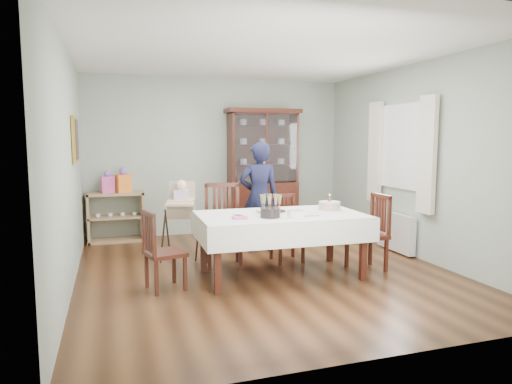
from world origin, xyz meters
name	(u,v)px	position (x,y,z in m)	size (l,w,h in m)	color
floor	(263,270)	(0.00, 0.00, 0.00)	(5.00, 5.00, 0.00)	#593319
room_shell	(251,135)	(0.00, 0.53, 1.70)	(5.00, 5.00, 5.00)	#9EAA99
dining_table	(281,245)	(0.13, -0.28, 0.38)	(2.03, 1.20, 0.76)	#441C11
china_cabinet	(263,169)	(0.75, 2.26, 1.12)	(1.30, 0.48, 2.18)	#441C11
sideboard	(116,217)	(-1.75, 2.28, 0.40)	(0.90, 0.38, 0.80)	tan
picture_frame	(75,140)	(-2.22, 0.80, 1.65)	(0.04, 0.48, 0.58)	gold
window	(403,146)	(2.22, 0.30, 1.55)	(0.04, 1.02, 1.22)	white
curtain_left	(427,155)	(2.16, -0.32, 1.45)	(0.07, 0.30, 1.55)	silver
curtain_right	(375,152)	(2.16, 0.92, 1.45)	(0.07, 0.30, 1.55)	silver
radiator	(396,232)	(2.16, 0.30, 0.30)	(0.10, 0.80, 0.55)	white
chair_far_left	(224,242)	(-0.43, 0.34, 0.32)	(0.55, 0.55, 1.07)	#441C11
chair_far_right	(286,241)	(0.45, 0.34, 0.27)	(0.42, 0.42, 0.90)	#441C11
chair_end_left	(164,266)	(-1.28, -0.38, 0.26)	(0.48, 0.48, 0.88)	#441C11
chair_end_right	(368,247)	(1.27, -0.37, 0.29)	(0.44, 0.44, 0.96)	#441C11
woman	(259,197)	(0.26, 0.97, 0.81)	(0.59, 0.39, 1.62)	black
high_chair	(182,228)	(-0.89, 0.93, 0.43)	(0.59, 0.59, 1.10)	black
champagne_tray	(271,207)	(0.05, -0.15, 0.83)	(0.37, 0.37, 0.22)	silver
birthday_cake	(329,206)	(0.80, -0.23, 0.82)	(0.31, 0.31, 0.21)	white
plate_stack_dark	(270,213)	(-0.07, -0.46, 0.82)	(0.23, 0.23, 0.11)	black
plate_stack_white	(296,214)	(0.20, -0.57, 0.80)	(0.20, 0.20, 0.09)	white
napkin_stack	(240,218)	(-0.43, -0.44, 0.77)	(0.15, 0.15, 0.02)	#DC519F
cutlery	(237,216)	(-0.42, -0.28, 0.77)	(0.11, 0.16, 0.01)	silver
cake_knife	(308,216)	(0.36, -0.55, 0.77)	(0.28, 0.03, 0.01)	silver
gift_bag_pink	(108,183)	(-1.86, 2.26, 0.96)	(0.22, 0.16, 0.36)	#DC519F
gift_bag_orange	(124,181)	(-1.62, 2.26, 0.98)	(0.26, 0.22, 0.41)	orange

